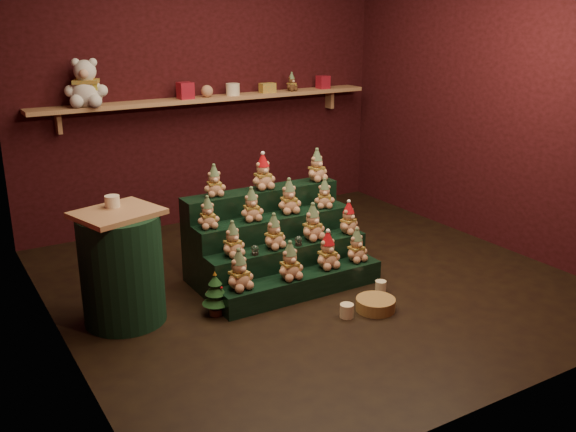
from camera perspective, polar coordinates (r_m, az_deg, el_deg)
ground at (r=5.39m, az=2.05°, el=-5.80°), size 4.00×4.00×0.00m
back_wall at (r=6.78m, az=-7.49°, el=11.32°), size 4.00×0.10×2.80m
front_wall at (r=3.49m, az=21.02°, el=3.97°), size 4.00×0.10×2.80m
left_wall at (r=4.24m, az=-21.77°, el=6.20°), size 0.10×4.00×2.80m
right_wall at (r=6.34m, az=18.19°, el=10.13°), size 0.10×4.00×2.80m
back_shelf at (r=6.63m, az=-6.82°, el=10.28°), size 3.60×0.26×0.24m
riser_tier_front at (r=5.10m, az=1.30°, el=-6.14°), size 1.40×0.22×0.18m
riser_tier_midfront at (r=5.23m, az=0.01°, el=-4.39°), size 1.40×0.22×0.36m
riser_tier_midback at (r=5.37m, az=-1.20°, el=-2.74°), size 1.40×0.22×0.54m
riser_tier_back at (r=5.52m, az=-2.34°, el=-1.17°), size 1.40×0.22×0.72m
teddy_0 at (r=4.77m, az=-4.37°, el=-4.78°), size 0.25×0.23×0.31m
teddy_1 at (r=4.93m, az=0.17°, el=-3.99°), size 0.21×0.19×0.29m
teddy_2 at (r=5.14m, az=3.54°, el=-3.05°), size 0.22×0.20×0.30m
teddy_3 at (r=5.30m, az=6.11°, el=-2.60°), size 0.20×0.19×0.27m
teddy_4 at (r=4.91m, az=-4.95°, el=-2.06°), size 0.22×0.21×0.27m
teddy_5 at (r=5.05m, az=-1.27°, el=-1.38°), size 0.23×0.22×0.27m
teddy_6 at (r=5.24m, az=2.20°, el=-0.53°), size 0.24×0.22×0.30m
teddy_7 at (r=5.41m, az=5.39°, el=-0.16°), size 0.23×0.22×0.27m
teddy_8 at (r=5.01m, az=-7.15°, el=0.31°), size 0.19×0.18×0.25m
teddy_9 at (r=5.15m, az=-3.26°, el=1.04°), size 0.21×0.20×0.27m
teddy_10 at (r=5.33m, az=0.09°, el=1.77°), size 0.23×0.21×0.29m
teddy_11 at (r=5.49m, az=3.26°, el=2.01°), size 0.23×0.22×0.25m
teddy_12 at (r=5.22m, az=-6.58°, el=3.14°), size 0.20×0.19×0.25m
teddy_13 at (r=5.38m, az=-2.25°, el=3.94°), size 0.21×0.19×0.29m
teddy_14 at (r=5.65m, az=2.57°, el=4.53°), size 0.23×0.21×0.28m
snow_globe_a at (r=4.95m, az=-2.95°, el=-3.03°), size 0.06×0.06×0.08m
snow_globe_b at (r=5.13m, az=0.93°, el=-2.21°), size 0.06×0.06×0.08m
snow_globe_c at (r=5.28m, az=3.59°, el=-1.66°), size 0.06×0.06×0.08m
side_table at (r=4.73m, az=-14.55°, el=-4.45°), size 0.65×0.59×0.84m
table_ornament at (r=4.67m, az=-15.36°, el=1.26°), size 0.10×0.10×0.08m
mini_christmas_tree at (r=4.79m, az=-6.46°, el=-6.87°), size 0.20×0.20×0.35m
mug_left at (r=4.79m, az=5.24°, el=-8.38°), size 0.10×0.10×0.10m
mug_right at (r=5.23m, az=8.24°, el=-6.20°), size 0.09×0.09×0.09m
wicker_basket at (r=4.92m, az=7.79°, el=-7.79°), size 0.36×0.36×0.09m
white_bear at (r=6.16m, az=-17.57°, el=11.76°), size 0.48×0.46×0.54m
brown_bear at (r=7.02m, az=0.32°, el=11.83°), size 0.15×0.14×0.19m
gift_tin_red_a at (r=6.49m, az=-9.11°, el=10.95°), size 0.14×0.14×0.16m
gift_tin_cream at (r=6.70m, az=-4.93°, el=11.15°), size 0.14×0.14×0.12m
gift_tin_red_b at (r=7.26m, az=3.13°, el=11.80°), size 0.12×0.12×0.14m
shelf_plush_ball at (r=6.58m, az=-7.21°, el=10.95°), size 0.12×0.12×0.12m
scarf_gift_box at (r=6.89m, az=-1.84°, el=11.31°), size 0.16×0.10×0.10m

